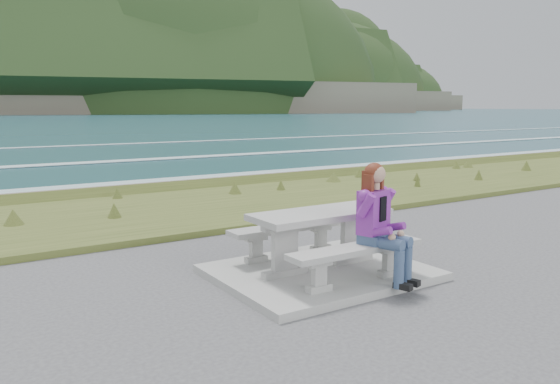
{
  "coord_description": "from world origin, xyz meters",
  "views": [
    {
      "loc": [
        -4.1,
        -5.41,
        2.16
      ],
      "look_at": [
        0.16,
        1.2,
        0.93
      ],
      "focal_mm": 35.0,
      "sensor_mm": 36.0,
      "label": 1
    }
  ],
  "objects_px": {
    "seated_woman": "(384,239)",
    "picnic_table": "(320,224)",
    "bench_seaward": "(290,232)",
    "bench_landward": "(356,254)"
  },
  "relations": [
    {
      "from": "seated_woman",
      "to": "picnic_table",
      "type": "bearing_deg",
      "value": 93.95
    },
    {
      "from": "bench_seaward",
      "to": "seated_woman",
      "type": "distance_m",
      "value": 1.57
    },
    {
      "from": "bench_seaward",
      "to": "picnic_table",
      "type": "bearing_deg",
      "value": -90.0
    },
    {
      "from": "picnic_table",
      "to": "bench_seaward",
      "type": "xyz_separation_m",
      "value": [
        0.0,
        0.7,
        -0.23
      ]
    },
    {
      "from": "seated_woman",
      "to": "bench_landward",
      "type": "bearing_deg",
      "value": 140.92
    },
    {
      "from": "bench_landward",
      "to": "seated_woman",
      "type": "bearing_deg",
      "value": -22.08
    },
    {
      "from": "bench_landward",
      "to": "bench_seaward",
      "type": "distance_m",
      "value": 1.4
    },
    {
      "from": "picnic_table",
      "to": "bench_landward",
      "type": "height_order",
      "value": "picnic_table"
    },
    {
      "from": "picnic_table",
      "to": "bench_landward",
      "type": "relative_size",
      "value": 1.0
    },
    {
      "from": "picnic_table",
      "to": "bench_landward",
      "type": "distance_m",
      "value": 0.74
    }
  ]
}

